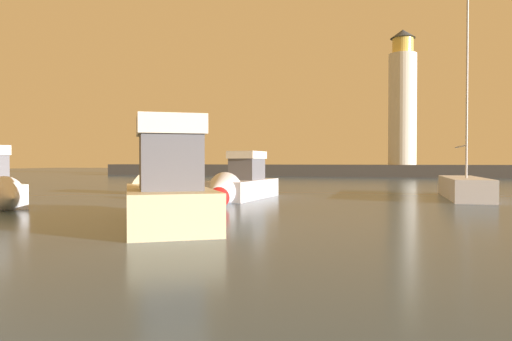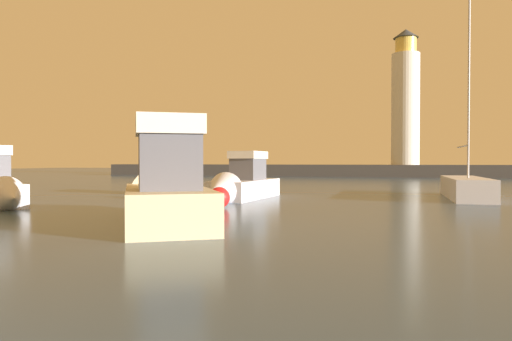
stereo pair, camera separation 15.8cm
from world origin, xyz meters
TOP-DOWN VIEW (x-y plane):
  - ground_plane at (0.00, 33.89)m, footprint 220.00×220.00m
  - breakwater at (0.00, 67.78)m, footprint 77.14×4.14m
  - lighthouse at (7.04, 67.78)m, footprint 3.80×3.80m
  - motorboat_0 at (-2.80, 24.26)m, footprint 2.62×8.18m
  - motorboat_1 at (-2.35, 14.21)m, footprint 6.79×8.89m
  - sailboat_moored at (9.70, 28.87)m, footprint 2.06×8.67m
  - mooring_buoy at (-2.09, 19.12)m, footprint 0.99×0.99m

SIDE VIEW (x-z plane):
  - ground_plane at x=0.00m, z-range 0.00..0.00m
  - mooring_buoy at x=-2.09m, z-range 0.00..0.99m
  - sailboat_moored at x=9.70m, z-range -5.18..6.49m
  - motorboat_0 at x=-2.80m, z-range -0.74..2.45m
  - breakwater at x=0.00m, z-range 0.00..1.72m
  - motorboat_1 at x=-2.35m, z-range -1.05..3.13m
  - lighthouse at x=7.04m, z-range 1.23..20.03m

